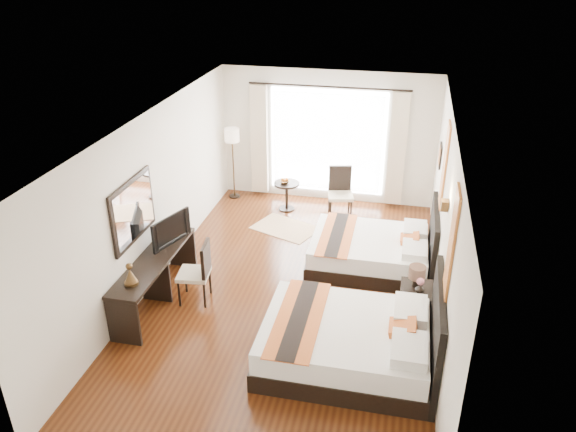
% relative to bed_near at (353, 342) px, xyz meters
% --- Properties ---
extents(floor, '(4.50, 7.50, 0.01)m').
position_rel_bed_near_xyz_m(floor, '(-1.16, 1.45, -0.34)').
color(floor, '#3A190A').
rests_on(floor, ground).
extents(ceiling, '(4.50, 7.50, 0.02)m').
position_rel_bed_near_xyz_m(ceiling, '(-1.16, 1.45, 2.46)').
color(ceiling, white).
rests_on(ceiling, wall_headboard).
extents(wall_headboard, '(0.01, 7.50, 2.80)m').
position_rel_bed_near_xyz_m(wall_headboard, '(1.08, 1.45, 1.07)').
color(wall_headboard, silver).
rests_on(wall_headboard, floor).
extents(wall_desk, '(0.01, 7.50, 2.80)m').
position_rel_bed_near_xyz_m(wall_desk, '(-3.41, 1.45, 1.07)').
color(wall_desk, silver).
rests_on(wall_desk, floor).
extents(wall_window, '(4.50, 0.01, 2.80)m').
position_rel_bed_near_xyz_m(wall_window, '(-1.16, 5.19, 1.07)').
color(wall_window, silver).
rests_on(wall_window, floor).
extents(wall_entry, '(4.50, 0.01, 2.80)m').
position_rel_bed_near_xyz_m(wall_entry, '(-1.16, -2.30, 1.07)').
color(wall_entry, silver).
rests_on(wall_entry, floor).
extents(window_glass, '(2.40, 0.02, 2.20)m').
position_rel_bed_near_xyz_m(window_glass, '(-1.16, 5.18, 0.97)').
color(window_glass, white).
rests_on(window_glass, wall_window).
extents(sheer_curtain, '(2.30, 0.02, 2.10)m').
position_rel_bed_near_xyz_m(sheer_curtain, '(-1.16, 5.12, 0.97)').
color(sheer_curtain, white).
rests_on(sheer_curtain, wall_window).
extents(drape_left, '(0.35, 0.14, 2.35)m').
position_rel_bed_near_xyz_m(drape_left, '(-2.61, 5.08, 0.95)').
color(drape_left, '#C5B199').
rests_on(drape_left, floor).
extents(drape_right, '(0.35, 0.14, 2.35)m').
position_rel_bed_near_xyz_m(drape_right, '(0.29, 5.08, 0.95)').
color(drape_right, '#C5B199').
rests_on(drape_right, floor).
extents(art_panel_near, '(0.03, 0.50, 1.35)m').
position_rel_bed_near_xyz_m(art_panel_near, '(1.07, 0.00, 1.62)').
color(art_panel_near, maroon).
rests_on(art_panel_near, wall_headboard).
extents(art_panel_far, '(0.03, 0.50, 1.35)m').
position_rel_bed_near_xyz_m(art_panel_far, '(1.07, 2.55, 1.62)').
color(art_panel_far, maroon).
rests_on(art_panel_far, wall_headboard).
extents(wall_sconce, '(0.10, 0.14, 0.14)m').
position_rel_bed_near_xyz_m(wall_sconce, '(1.03, 1.13, 1.59)').
color(wall_sconce, '#453018').
rests_on(wall_sconce, wall_headboard).
extents(mirror_frame, '(0.04, 1.25, 0.95)m').
position_rel_bed_near_xyz_m(mirror_frame, '(-3.38, 0.78, 1.22)').
color(mirror_frame, black).
rests_on(mirror_frame, wall_desk).
extents(mirror_glass, '(0.01, 1.12, 0.82)m').
position_rel_bed_near_xyz_m(mirror_glass, '(-3.36, 0.78, 1.22)').
color(mirror_glass, white).
rests_on(mirror_glass, mirror_frame).
extents(bed_near, '(2.29, 1.79, 1.30)m').
position_rel_bed_near_xyz_m(bed_near, '(0.00, 0.00, 0.00)').
color(bed_near, black).
rests_on(bed_near, floor).
extents(bed_far, '(2.09, 1.63, 1.17)m').
position_rel_bed_near_xyz_m(bed_far, '(0.10, 2.55, -0.03)').
color(bed_far, black).
rests_on(bed_far, floor).
extents(nightstand, '(0.47, 0.58, 0.55)m').
position_rel_bed_near_xyz_m(nightstand, '(0.80, 1.13, -0.06)').
color(nightstand, black).
rests_on(nightstand, floor).
extents(table_lamp, '(0.25, 0.25, 0.39)m').
position_rel_bed_near_xyz_m(table_lamp, '(0.78, 1.18, 0.43)').
color(table_lamp, black).
rests_on(table_lamp, nightstand).
extents(vase, '(0.16, 0.16, 0.14)m').
position_rel_bed_near_xyz_m(vase, '(0.83, 1.02, 0.23)').
color(vase, black).
rests_on(vase, nightstand).
extents(console_desk, '(0.50, 2.20, 0.76)m').
position_rel_bed_near_xyz_m(console_desk, '(-3.15, 0.78, 0.04)').
color(console_desk, black).
rests_on(console_desk, floor).
extents(television, '(0.38, 0.83, 0.48)m').
position_rel_bed_near_xyz_m(television, '(-3.13, 1.33, 0.66)').
color(television, black).
rests_on(television, console_desk).
extents(bronze_figurine, '(0.26, 0.26, 0.30)m').
position_rel_bed_near_xyz_m(bronze_figurine, '(-3.15, 0.07, 0.57)').
color(bronze_figurine, '#453018').
rests_on(bronze_figurine, console_desk).
extents(desk_chair, '(0.52, 0.52, 1.01)m').
position_rel_bed_near_xyz_m(desk_chair, '(-2.55, 0.93, -0.03)').
color(desk_chair, beige).
rests_on(desk_chair, floor).
extents(floor_lamp, '(0.31, 0.31, 1.56)m').
position_rel_bed_near_xyz_m(floor_lamp, '(-3.14, 4.84, 0.98)').
color(floor_lamp, black).
rests_on(floor_lamp, floor).
extents(side_table, '(0.53, 0.53, 0.61)m').
position_rel_bed_near_xyz_m(side_table, '(-1.88, 4.45, -0.03)').
color(side_table, black).
rests_on(side_table, floor).
extents(fruit_bowl, '(0.25, 0.25, 0.05)m').
position_rel_bed_near_xyz_m(fruit_bowl, '(-1.91, 4.42, 0.30)').
color(fruit_bowl, '#482819').
rests_on(fruit_bowl, side_table).
extents(window_chair, '(0.58, 0.58, 1.05)m').
position_rel_bed_near_xyz_m(window_chair, '(-0.75, 4.34, -0.02)').
color(window_chair, beige).
rests_on(window_chair, floor).
extents(jute_rug, '(1.42, 1.21, 0.01)m').
position_rel_bed_near_xyz_m(jute_rug, '(-1.72, 3.60, -0.33)').
color(jute_rug, tan).
rests_on(jute_rug, floor).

